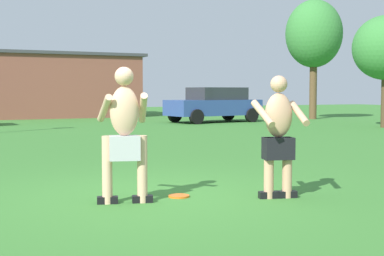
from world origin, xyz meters
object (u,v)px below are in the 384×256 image
(car_blue_near_post, at_px, (214,104))
(player_near, at_px, (124,131))
(frisbee, at_px, (179,196))
(tree_behind_players, at_px, (314,35))
(player_in_black, at_px, (279,134))

(car_blue_near_post, bearing_deg, player_near, -121.66)
(player_near, height_order, frisbee, player_near)
(car_blue_near_post, bearing_deg, tree_behind_players, 3.73)
(player_near, height_order, player_in_black, player_near)
(car_blue_near_post, bearing_deg, frisbee, -119.68)
(frisbee, xyz_separation_m, car_blue_near_post, (9.00, 15.79, 0.81))
(player_in_black, xyz_separation_m, frisbee, (-1.15, 0.64, -0.84))
(car_blue_near_post, distance_m, tree_behind_players, 6.82)
(car_blue_near_post, xyz_separation_m, tree_behind_players, (5.88, 0.38, 3.44))
(player_in_black, bearing_deg, player_near, 163.37)
(player_near, xyz_separation_m, frisbee, (0.78, 0.06, -0.90))
(frisbee, relative_size, tree_behind_players, 0.05)
(frisbee, distance_m, car_blue_near_post, 18.19)
(player_in_black, distance_m, tree_behind_players, 21.97)
(frisbee, height_order, tree_behind_players, tree_behind_players)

